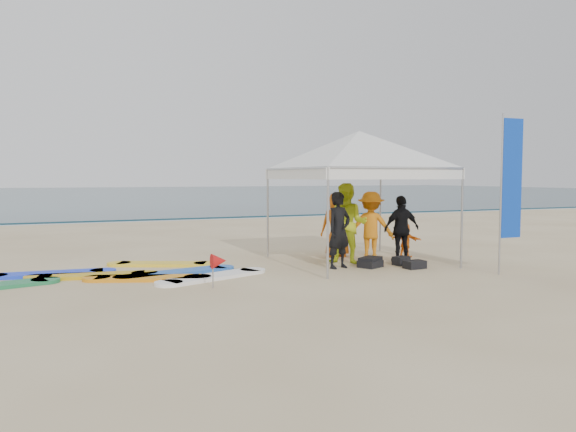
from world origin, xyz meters
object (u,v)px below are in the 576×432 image
at_px(person_black_a, 339,230).
at_px(marker_pennant, 219,261).
at_px(feather_flag, 511,180).
at_px(person_orange_a, 371,227).
at_px(person_black_b, 402,229).
at_px(person_seated, 406,240).
at_px(person_orange_b, 337,224).
at_px(surfboard_spread, 125,275).
at_px(person_yellow, 348,224).
at_px(canopy_tent, 359,131).

height_order(person_black_a, marker_pennant, person_black_a).
bearing_deg(feather_flag, person_orange_a, 124.03).
relative_size(person_black_b, person_seated, 1.85).
xyz_separation_m(person_orange_b, surfboard_spread, (-5.35, -0.83, -0.80)).
height_order(person_orange_b, person_seated, person_orange_b).
bearing_deg(surfboard_spread, person_black_b, -5.08).
height_order(person_seated, feather_flag, feather_flag).
distance_m(person_black_a, marker_pennant, 3.29).
relative_size(person_orange_a, person_orange_b, 1.02).
bearing_deg(feather_flag, person_black_b, 116.41).
height_order(person_yellow, person_seated, person_yellow).
distance_m(person_yellow, feather_flag, 3.66).
bearing_deg(person_black_b, person_yellow, -8.28).
relative_size(person_black_a, person_black_b, 1.07).
xyz_separation_m(person_yellow, person_orange_b, (0.33, 1.16, -0.12)).
distance_m(canopy_tent, feather_flag, 3.56).
xyz_separation_m(person_orange_a, marker_pennant, (-4.26, -1.68, -0.35)).
bearing_deg(person_seated, feather_flag, 167.21).
bearing_deg(canopy_tent, marker_pennant, -156.72).
relative_size(person_seated, surfboard_spread, 0.15).
relative_size(person_yellow, person_black_b, 1.19).
bearing_deg(feather_flag, person_seated, 100.18).
distance_m(person_orange_b, marker_pennant, 4.77).
xyz_separation_m(person_black_a, person_orange_a, (1.18, 0.58, -0.01)).
relative_size(person_black_b, canopy_tent, 0.34).
relative_size(canopy_tent, marker_pennant, 7.41).
xyz_separation_m(person_orange_a, person_orange_b, (-0.36, 1.05, -0.01)).
distance_m(person_orange_a, canopy_tent, 2.29).
relative_size(person_black_a, feather_flag, 0.51).
bearing_deg(person_black_a, surfboard_spread, 154.88).
relative_size(person_yellow, surfboard_spread, 0.32).
bearing_deg(surfboard_spread, marker_pennant, -52.68).
xyz_separation_m(person_black_b, feather_flag, (1.13, -2.27, 1.17)).
xyz_separation_m(person_yellow, marker_pennant, (-3.57, -1.57, -0.45)).
bearing_deg(canopy_tent, person_yellow, -161.94).
bearing_deg(person_orange_a, feather_flag, 159.03).
height_order(person_black_b, surfboard_spread, person_black_b).
height_order(person_orange_a, person_orange_b, person_orange_a).
relative_size(person_yellow, marker_pennant, 2.97).
height_order(person_black_a, feather_flag, feather_flag).
bearing_deg(person_seated, marker_pennant, 87.18).
distance_m(person_black_a, person_orange_b, 1.82).
bearing_deg(canopy_tent, person_black_a, -144.84).
relative_size(person_orange_a, person_seated, 1.96).
distance_m(canopy_tent, surfboard_spread, 6.19).
bearing_deg(surfboard_spread, person_yellow, -3.70).
bearing_deg(person_orange_b, person_black_b, 138.41).
relative_size(person_black_a, surfboard_spread, 0.29).
bearing_deg(surfboard_spread, feather_flag, -20.76).
bearing_deg(person_yellow, person_orange_b, 113.91).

